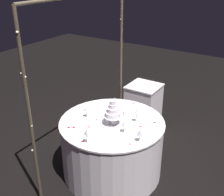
{
  "coord_description": "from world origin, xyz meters",
  "views": [
    {
      "loc": [
        -2.5,
        -1.62,
        2.48
      ],
      "look_at": [
        0.0,
        0.0,
        1.07
      ],
      "focal_mm": 45.11,
      "sensor_mm": 36.0,
      "label": 1
    }
  ],
  "objects_px": {
    "main_table": "(112,147)",
    "wine_glass_5": "(137,112)",
    "wine_glass_1": "(124,124)",
    "wine_glass_2": "(115,100)",
    "cake_knife": "(143,115)",
    "wine_glass_0": "(140,133)",
    "wine_glass_3": "(86,109)",
    "side_table": "(143,108)",
    "decorative_arch": "(83,64)",
    "wine_glass_4": "(112,105)",
    "tiered_cake": "(113,112)",
    "wine_glass_6": "(87,132)"
  },
  "relations": [
    {
      "from": "wine_glass_1",
      "to": "wine_glass_5",
      "type": "distance_m",
      "value": 0.29
    },
    {
      "from": "cake_knife",
      "to": "tiered_cake",
      "type": "bearing_deg",
      "value": 151.55
    },
    {
      "from": "cake_knife",
      "to": "wine_glass_0",
      "type": "bearing_deg",
      "value": -156.75
    },
    {
      "from": "side_table",
      "to": "wine_glass_2",
      "type": "height_order",
      "value": "wine_glass_2"
    },
    {
      "from": "wine_glass_3",
      "to": "wine_glass_4",
      "type": "xyz_separation_m",
      "value": [
        0.27,
        -0.2,
        -0.0
      ]
    },
    {
      "from": "wine_glass_3",
      "to": "wine_glass_6",
      "type": "height_order",
      "value": "wine_glass_6"
    },
    {
      "from": "side_table",
      "to": "wine_glass_2",
      "type": "xyz_separation_m",
      "value": [
        -0.8,
        0.03,
        0.46
      ]
    },
    {
      "from": "wine_glass_4",
      "to": "wine_glass_0",
      "type": "bearing_deg",
      "value": -123.2
    },
    {
      "from": "side_table",
      "to": "wine_glass_5",
      "type": "height_order",
      "value": "wine_glass_5"
    },
    {
      "from": "tiered_cake",
      "to": "wine_glass_6",
      "type": "bearing_deg",
      "value": 178.44
    },
    {
      "from": "wine_glass_5",
      "to": "wine_glass_3",
      "type": "bearing_deg",
      "value": 112.04
    },
    {
      "from": "decorative_arch",
      "to": "wine_glass_6",
      "type": "bearing_deg",
      "value": -140.32
    },
    {
      "from": "decorative_arch",
      "to": "wine_glass_4",
      "type": "distance_m",
      "value": 0.64
    },
    {
      "from": "main_table",
      "to": "tiered_cake",
      "type": "xyz_separation_m",
      "value": [
        -0.04,
        -0.04,
        0.54
      ]
    },
    {
      "from": "decorative_arch",
      "to": "wine_glass_3",
      "type": "height_order",
      "value": "decorative_arch"
    },
    {
      "from": "wine_glass_0",
      "to": "wine_glass_3",
      "type": "bearing_deg",
      "value": 81.41
    },
    {
      "from": "wine_glass_1",
      "to": "wine_glass_6",
      "type": "relative_size",
      "value": 0.8
    },
    {
      "from": "wine_glass_2",
      "to": "wine_glass_4",
      "type": "distance_m",
      "value": 0.15
    },
    {
      "from": "side_table",
      "to": "wine_glass_1",
      "type": "bearing_deg",
      "value": -162.86
    },
    {
      "from": "side_table",
      "to": "wine_glass_4",
      "type": "distance_m",
      "value": 1.06
    },
    {
      "from": "wine_glass_0",
      "to": "wine_glass_3",
      "type": "height_order",
      "value": "same"
    },
    {
      "from": "wine_glass_5",
      "to": "wine_glass_6",
      "type": "distance_m",
      "value": 0.73
    },
    {
      "from": "wine_glass_0",
      "to": "wine_glass_6",
      "type": "height_order",
      "value": "wine_glass_6"
    },
    {
      "from": "wine_glass_3",
      "to": "cake_knife",
      "type": "bearing_deg",
      "value": -53.87
    },
    {
      "from": "main_table",
      "to": "cake_knife",
      "type": "bearing_deg",
      "value": -36.02
    },
    {
      "from": "main_table",
      "to": "wine_glass_3",
      "type": "relative_size",
      "value": 8.41
    },
    {
      "from": "decorative_arch",
      "to": "wine_glass_6",
      "type": "relative_size",
      "value": 12.06
    },
    {
      "from": "main_table",
      "to": "wine_glass_6",
      "type": "bearing_deg",
      "value": -177.06
    },
    {
      "from": "tiered_cake",
      "to": "wine_glass_2",
      "type": "height_order",
      "value": "tiered_cake"
    },
    {
      "from": "wine_glass_5",
      "to": "main_table",
      "type": "bearing_deg",
      "value": 121.82
    },
    {
      "from": "tiered_cake",
      "to": "cake_knife",
      "type": "xyz_separation_m",
      "value": [
        0.39,
        -0.21,
        -0.16
      ]
    },
    {
      "from": "decorative_arch",
      "to": "wine_glass_4",
      "type": "height_order",
      "value": "decorative_arch"
    },
    {
      "from": "tiered_cake",
      "to": "wine_glass_5",
      "type": "xyz_separation_m",
      "value": [
        0.2,
        -0.21,
        -0.03
      ]
    },
    {
      "from": "main_table",
      "to": "wine_glass_5",
      "type": "distance_m",
      "value": 0.59
    },
    {
      "from": "wine_glass_2",
      "to": "decorative_arch",
      "type": "bearing_deg",
      "value": 144.8
    },
    {
      "from": "main_table",
      "to": "tiered_cake",
      "type": "bearing_deg",
      "value": -136.23
    },
    {
      "from": "wine_glass_3",
      "to": "cake_knife",
      "type": "height_order",
      "value": "wine_glass_3"
    },
    {
      "from": "wine_glass_6",
      "to": "wine_glass_5",
      "type": "bearing_deg",
      "value": -18.2
    },
    {
      "from": "decorative_arch",
      "to": "wine_glass_5",
      "type": "relative_size",
      "value": 12.07
    },
    {
      "from": "wine_glass_1",
      "to": "wine_glass_2",
      "type": "xyz_separation_m",
      "value": [
        0.47,
        0.42,
        -0.0
      ]
    },
    {
      "from": "wine_glass_3",
      "to": "main_table",
      "type": "bearing_deg",
      "value": -76.65
    },
    {
      "from": "wine_glass_1",
      "to": "cake_knife",
      "type": "bearing_deg",
      "value": -0.19
    },
    {
      "from": "decorative_arch",
      "to": "side_table",
      "type": "bearing_deg",
      "value": -13.29
    },
    {
      "from": "cake_knife",
      "to": "wine_glass_4",
      "type": "bearing_deg",
      "value": 111.38
    },
    {
      "from": "decorative_arch",
      "to": "side_table",
      "type": "xyz_separation_m",
      "value": [
        1.14,
        -0.27,
        -1.01
      ]
    },
    {
      "from": "tiered_cake",
      "to": "wine_glass_1",
      "type": "xyz_separation_m",
      "value": [
        -0.09,
        -0.21,
        -0.05
      ]
    },
    {
      "from": "wine_glass_3",
      "to": "wine_glass_6",
      "type": "distance_m",
      "value": 0.58
    },
    {
      "from": "wine_glass_5",
      "to": "cake_knife",
      "type": "bearing_deg",
      "value": 1.35
    },
    {
      "from": "main_table",
      "to": "cake_knife",
      "type": "relative_size",
      "value": 4.73
    },
    {
      "from": "wine_glass_0",
      "to": "wine_glass_6",
      "type": "bearing_deg",
      "value": 126.06
    }
  ]
}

